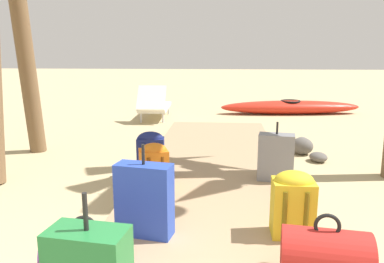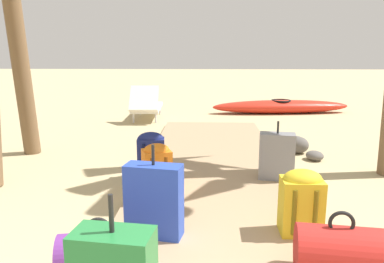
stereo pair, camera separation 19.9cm
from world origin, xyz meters
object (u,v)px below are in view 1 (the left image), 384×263
Objects in this scene: suitcase_grey at (276,157)px; lounge_chair at (154,105)px; backpack_orange at (154,165)px; duffel_bag_purple at (85,251)px; kayak at (290,107)px; backpack_navy at (151,151)px; suitcase_blue at (144,200)px; backpack_yellow at (293,202)px; duffel_bag_red at (325,256)px.

lounge_chair is at bearing 116.89° from suitcase_grey.
backpack_orange is 0.32× the size of lounge_chair.
kayak is (2.55, 7.23, -0.06)m from duffel_bag_purple.
suitcase_grey is at bearing -7.19° from backpack_navy.
lounge_chair reaches higher than backpack_navy.
suitcase_blue is (0.29, 0.55, 0.15)m from duffel_bag_purple.
suitcase_grey is 1.38m from backpack_orange.
duffel_bag_purple is (-1.49, -1.97, -0.12)m from suitcase_grey.
backpack_yellow is (1.42, -1.52, 0.02)m from backpack_navy.
backpack_orange is at bearing -79.89° from lounge_chair.
duffel_bag_red is at bearing -22.84° from suitcase_blue.
suitcase_grey is 0.90× the size of suitcase_blue.
backpack_yellow is 6.69m from kayak.
lounge_chair is 0.45× the size of kayak.
backpack_navy reaches higher than duffel_bag_purple.
suitcase_blue is (-1.16, -0.08, 0.01)m from backpack_yellow.
backpack_yellow is at bearing -92.02° from suitcase_grey.
suitcase_blue is at bearing -80.95° from backpack_navy.
kayak is at bearing 80.49° from backpack_yellow.
kayak is (1.06, 5.26, -0.18)m from suitcase_grey.
suitcase_grey is 1.95m from duffel_bag_red.
backpack_navy is 0.32× the size of lounge_chair.
suitcase_grey is 4.74m from lounge_chair.
suitcase_grey is 1.18× the size of duffel_bag_purple.
lounge_chair is at bearing -162.03° from kayak.
suitcase_blue reaches higher than backpack_orange.
backpack_orange is at bearing -76.04° from backpack_navy.
backpack_yellow is 1.57m from backpack_orange.
suitcase_grey is at bearing 87.98° from backpack_yellow.
duffel_bag_purple is at bearing -90.84° from backpack_navy.
kayak is at bearing 71.27° from suitcase_blue.
backpack_orange reaches higher than duffel_bag_purple.
suitcase_blue is (-1.26, 0.53, 0.12)m from duffel_bag_red.
suitcase_blue is 0.48× the size of lounge_chair.
suitcase_blue is at bearing -130.37° from suitcase_grey.
backpack_orange is at bearing 131.48° from duffel_bag_red.
lounge_chair reaches higher than kayak.
lounge_chair is at bearing 95.97° from duffel_bag_purple.
backpack_yellow is at bearing 4.15° from suitcase_blue.
duffel_bag_purple is at bearing -179.40° from duffel_bag_red.
lounge_chair is (-0.83, 4.63, -0.01)m from backpack_orange.
kayak is (1.11, 6.60, -0.19)m from backpack_yellow.
backpack_yellow is 0.63m from duffel_bag_red.
suitcase_blue reaches higher than suitcase_grey.
kayak is at bearing 82.03° from duffel_bag_red.
lounge_chair is at bearing 99.54° from backpack_navy.
backpack_yellow reaches higher than backpack_orange.
duffel_bag_purple is (-1.45, -0.63, -0.13)m from backpack_yellow.
duffel_bag_purple is at bearing -156.49° from backpack_yellow.
suitcase_blue is (-1.21, -1.42, 0.03)m from suitcase_grey.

